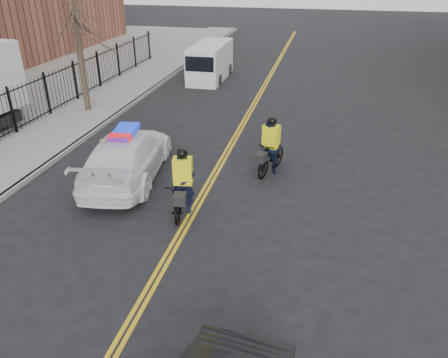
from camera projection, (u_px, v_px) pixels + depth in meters
ground at (168, 258)px, 10.92m from camera, size 120.00×120.00×0.00m
center_line_left at (232, 140)px, 17.88m from camera, size 0.10×60.00×0.01m
center_line_right at (235, 141)px, 17.84m from camera, size 0.10×60.00×0.01m
sidewalk at (68, 125)px, 19.34m from camera, size 3.00×60.00×0.15m
curb at (99, 127)px, 19.04m from camera, size 0.20×60.00×0.15m
iron_fence at (34, 102)px, 19.22m from camera, size 0.12×28.00×2.00m
street_tree at (78, 36)px, 19.52m from camera, size 3.20×3.20×4.80m
police_cruiser at (127, 156)px, 14.57m from camera, size 2.93×5.61×1.71m
cargo_van at (210, 62)px, 26.38m from camera, size 1.98×4.99×2.08m
cyclist_near at (184, 191)px, 12.57m from camera, size 1.06×2.16×2.03m
cyclist_far at (270, 151)px, 14.91m from camera, size 1.15×2.07×2.02m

